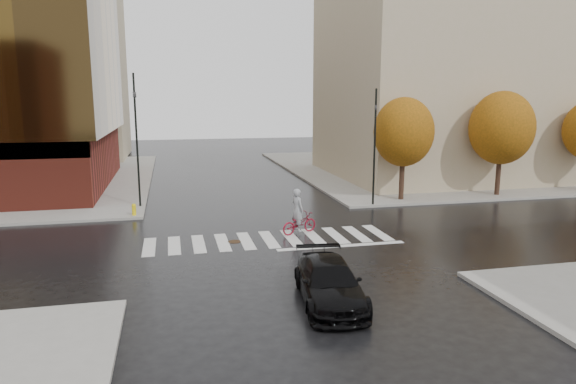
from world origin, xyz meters
name	(u,v)px	position (x,y,z in m)	size (l,w,h in m)	color
ground	(271,242)	(0.00, 0.00, 0.00)	(120.00, 120.00, 0.00)	black
sidewalk_ne	(446,167)	(21.00, 21.00, 0.07)	(30.00, 30.00, 0.15)	gray
crosswalk	(269,239)	(0.00, 0.50, 0.01)	(12.00, 3.00, 0.01)	silver
building_ne_tan	(433,66)	(17.00, 17.00, 9.15)	(16.00, 16.00, 18.00)	tan
building_nw_far	(53,63)	(-16.00, 37.00, 10.15)	(14.00, 12.00, 20.00)	tan
tree_ne_a	(404,132)	(10.00, 7.40, 4.46)	(3.80, 3.80, 6.50)	black
tree_ne_b	(502,128)	(17.00, 7.40, 4.62)	(4.20, 4.20, 6.89)	black
sedan	(329,283)	(0.50, -7.35, 0.69)	(1.93, 4.74, 1.37)	black
cyclist	(299,218)	(1.63, 1.24, 0.77)	(2.09, 1.42, 2.26)	maroon
traffic_light_nw	(136,130)	(-6.30, 9.00, 4.70)	(0.22, 0.19, 7.87)	black
traffic_light_ne	(375,140)	(7.62, 6.30, 4.10)	(0.20, 0.21, 6.99)	black
fire_hydrant	(134,209)	(-6.50, 6.50, 0.52)	(0.24, 0.24, 0.67)	yellow
manhole	(234,242)	(-1.65, 0.49, 0.01)	(0.60, 0.60, 0.01)	#3F2916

